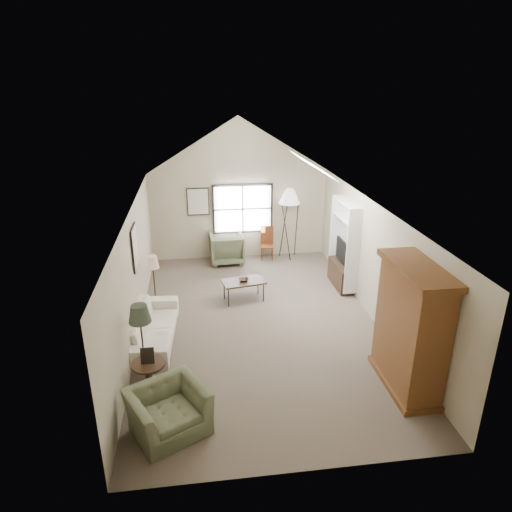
{
  "coord_description": "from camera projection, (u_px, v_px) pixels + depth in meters",
  "views": [
    {
      "loc": [
        -1.21,
        -8.51,
        4.93
      ],
      "look_at": [
        0.0,
        0.4,
        1.4
      ],
      "focal_mm": 32.0,
      "sensor_mm": 36.0,
      "label": 1
    }
  ],
  "objects": [
    {
      "name": "window",
      "position": [
        243.0,
        209.0,
        12.93
      ],
      "size": [
        1.72,
        0.08,
        1.42
      ],
      "primitive_type": "cube",
      "color": "black",
      "rests_on": "room_shell"
    },
    {
      "name": "side_chair",
      "position": [
        267.0,
        243.0,
        13.14
      ],
      "size": [
        0.41,
        0.41,
        0.94
      ],
      "primitive_type": "cube",
      "rotation": [
        0.0,
        0.0,
        -0.14
      ],
      "color": "brown",
      "rests_on": "ground"
    },
    {
      "name": "armoire",
      "position": [
        411.0,
        328.0,
        7.46
      ],
      "size": [
        0.6,
        1.5,
        2.2
      ],
      "primitive_type": "cube",
      "color": "brown",
      "rests_on": "ground"
    },
    {
      "name": "tv_alcove",
      "position": [
        344.0,
        243.0,
        11.15
      ],
      "size": [
        0.32,
        1.3,
        2.1
      ],
      "primitive_type": "cube",
      "color": "white",
      "rests_on": "ground"
    },
    {
      "name": "armchair_far",
      "position": [
        227.0,
        248.0,
        12.89
      ],
      "size": [
        0.96,
        0.98,
        0.86
      ],
      "primitive_type": "imported",
      "rotation": [
        0.0,
        0.0,
        3.19
      ],
      "color": "#5F6748",
      "rests_on": "ground"
    },
    {
      "name": "tripod_lamp",
      "position": [
        289.0,
        223.0,
        13.0
      ],
      "size": [
        0.79,
        0.79,
        2.09
      ],
      "primitive_type": null,
      "rotation": [
        0.0,
        0.0,
        0.4
      ],
      "color": "silver",
      "rests_on": "ground"
    },
    {
      "name": "side_table",
      "position": [
        150.0,
        377.0,
        7.58
      ],
      "size": [
        0.59,
        0.59,
        0.56
      ],
      "primitive_type": "cylinder",
      "rotation": [
        0.0,
        0.0,
        -0.06
      ],
      "color": "#382217",
      "rests_on": "ground"
    },
    {
      "name": "tan_lamp",
      "position": [
        154.0,
        284.0,
        10.0
      ],
      "size": [
        0.3,
        0.3,
        1.39
      ],
      "primitive_type": null,
      "rotation": [
        0.0,
        0.0,
        -0.06
      ],
      "color": "tan",
      "rests_on": "ground"
    },
    {
      "name": "dark_lamp",
      "position": [
        143.0,
        345.0,
        7.58
      ],
      "size": [
        0.39,
        0.39,
        1.55
      ],
      "primitive_type": null,
      "rotation": [
        0.0,
        0.0,
        -0.06
      ],
      "color": "#242A1E",
      "rests_on": "ground"
    },
    {
      "name": "wall_art",
      "position": [
        168.0,
        223.0,
        10.72
      ],
      "size": [
        1.97,
        3.71,
        0.88
      ],
      "color": "black",
      "rests_on": "room_shell"
    },
    {
      "name": "media_console",
      "position": [
        341.0,
        275.0,
        11.46
      ],
      "size": [
        0.34,
        1.18,
        0.6
      ],
      "primitive_type": "cube",
      "color": "#382316",
      "rests_on": "ground"
    },
    {
      "name": "tv_panel",
      "position": [
        343.0,
        252.0,
        11.23
      ],
      "size": [
        0.05,
        0.9,
        0.55
      ],
      "primitive_type": "cube",
      "color": "black",
      "rests_on": "media_console"
    },
    {
      "name": "coffee_table",
      "position": [
        244.0,
        291.0,
        10.72
      ],
      "size": [
        1.07,
        0.72,
        0.5
      ],
      "primitive_type": "cube",
      "rotation": [
        0.0,
        0.0,
        0.18
      ],
      "color": "#3B2818",
      "rests_on": "ground"
    },
    {
      "name": "room_shell",
      "position": [
        259.0,
        175.0,
        8.63
      ],
      "size": [
        5.01,
        8.01,
        4.0
      ],
      "color": "brown",
      "rests_on": "ground"
    },
    {
      "name": "armchair_near",
      "position": [
        168.0,
        411.0,
        6.72
      ],
      "size": [
        1.39,
        1.33,
        0.7
      ],
      "primitive_type": "imported",
      "rotation": [
        0.0,
        0.0,
        0.48
      ],
      "color": "#67714F",
      "rests_on": "ground"
    },
    {
      "name": "skylight",
      "position": [
        314.0,
        164.0,
        9.61
      ],
      "size": [
        0.8,
        1.2,
        0.52
      ],
      "primitive_type": null,
      "color": "white",
      "rests_on": "room_shell"
    },
    {
      "name": "sofa",
      "position": [
        152.0,
        327.0,
        9.03
      ],
      "size": [
        1.0,
        2.27,
        0.65
      ],
      "primitive_type": "imported",
      "rotation": [
        0.0,
        0.0,
        1.51
      ],
      "color": "white",
      "rests_on": "ground"
    },
    {
      "name": "bowl",
      "position": [
        244.0,
        280.0,
        10.62
      ],
      "size": [
        0.28,
        0.28,
        0.06
      ],
      "primitive_type": "imported",
      "rotation": [
        0.0,
        0.0,
        0.18
      ],
      "color": "#362016",
      "rests_on": "coffee_table"
    }
  ]
}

